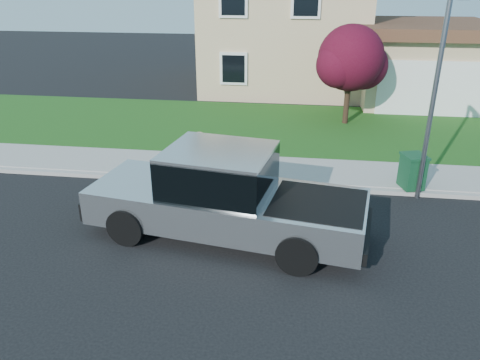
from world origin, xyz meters
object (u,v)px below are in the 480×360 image
pickup_truck (225,197)px  woman (200,162)px  ornamental_tree (352,61)px  trash_bin (413,171)px  street_lamp (436,89)px

pickup_truck → woman: bearing=123.5°
pickup_truck → ornamental_tree: (3.42, 9.32, 1.58)m
trash_bin → street_lamp: street_lamp is taller
trash_bin → ornamental_tree: bearing=85.2°
pickup_truck → ornamental_tree: ornamental_tree is taller
trash_bin → street_lamp: size_ratio=0.18×
woman → street_lamp: size_ratio=0.31×
street_lamp → pickup_truck: bearing=-165.1°
woman → trash_bin: (5.91, 0.50, -0.14)m
woman → ornamental_tree: ornamental_tree is taller
ornamental_tree → street_lamp: size_ratio=0.72×
pickup_truck → street_lamp: street_lamp is taller
ornamental_tree → trash_bin: bearing=-77.9°
pickup_truck → woman: pickup_truck is taller
pickup_truck → trash_bin: size_ratio=6.93×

